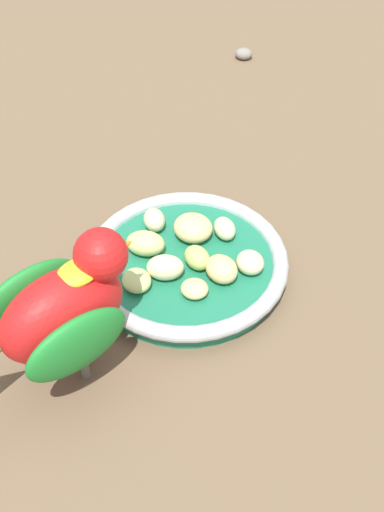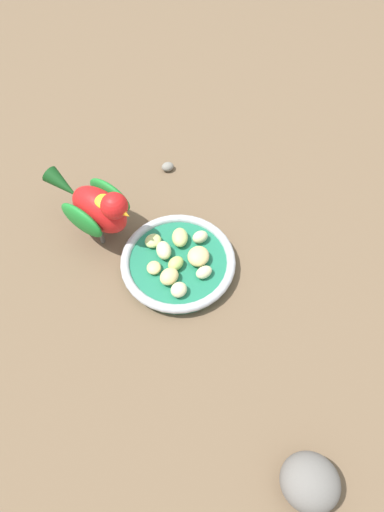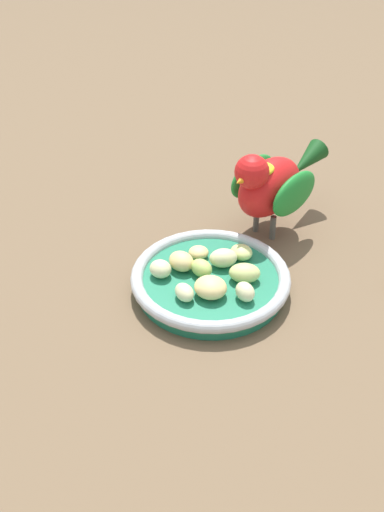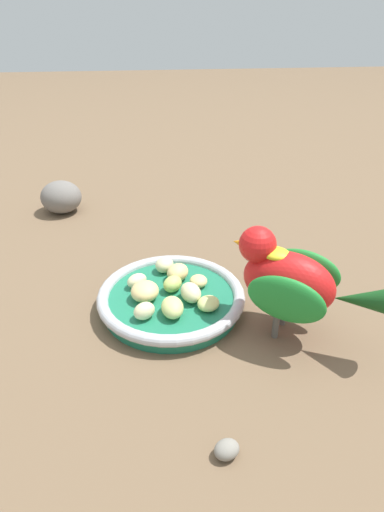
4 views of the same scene
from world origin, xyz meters
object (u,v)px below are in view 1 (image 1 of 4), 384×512
Objects in this scene: apple_piece_0 at (146,243)px; apple_piece_2 at (195,289)px; feeding_bowl at (186,265)px; apple_piece_8 at (250,262)px; apple_piece_3 at (221,270)px; apple_piece_5 at (165,267)px; pebble_1 at (244,54)px; apple_piece_6 at (225,229)px; apple_piece_1 at (193,228)px; apple_piece_9 at (137,280)px; apple_piece_7 at (192,257)px; parrot at (57,312)px; apple_piece_4 at (154,220)px.

apple_piece_2 is at bearing 146.99° from apple_piece_0.
apple_piece_8 is (-0.06, -0.01, 0.02)m from feeding_bowl.
apple_piece_3 is at bearing 170.31° from apple_piece_0.
pebble_1 is (0.03, -0.41, -0.02)m from apple_piece_5.
apple_piece_6 is at bearing -78.19° from apple_piece_3.
apple_piece_1 is 1.12× the size of apple_piece_5.
apple_piece_5 reaches higher than apple_piece_0.
feeding_bowl is 0.04m from apple_piece_1.
apple_piece_0 is at bearing 2.64° from apple_piece_8.
apple_piece_3 is 1.12× the size of apple_piece_9.
apple_piece_7 is 0.15m from parrot.
parrot is (0.09, 0.17, 0.05)m from apple_piece_6.
apple_piece_0 is 0.05m from apple_piece_7.
apple_piece_7 is at bearing 143.07° from apple_piece_4.
feeding_bowl is at bearing -126.86° from apple_piece_9.
parrot is (0.06, 0.13, 0.06)m from feeding_bowl.
apple_piece_6 is at bearing -123.55° from apple_piece_9.
apple_piece_8 is (-0.05, -0.01, -0.00)m from apple_piece_7.
apple_piece_5 is 0.13m from parrot.
apple_piece_0 is at bearing -4.36° from apple_piece_7.
apple_piece_3 is (-0.07, 0.01, 0.00)m from apple_piece_0.
feeding_bowl is 7.02× the size of apple_piece_4.
apple_piece_4 is at bearing -1.78° from apple_piece_1.
apple_piece_0 is at bearing -80.99° from apple_piece_9.
parrot reaches higher than apple_piece_2.
apple_piece_3 is (-0.04, 0.01, 0.02)m from feeding_bowl.
apple_piece_7 is 0.06m from apple_piece_9.
apple_piece_6 reaches higher than pebble_1.
apple_piece_0 is 0.10m from apple_piece_8.
apple_piece_0 is at bearing 90.55° from pebble_1.
apple_piece_4 is (0.00, -0.03, -0.00)m from apple_piece_0.
apple_piece_4 reaches higher than apple_piece_9.
apple_piece_4 is 0.08m from apple_piece_9.
feeding_bowl is at bearing -18.54° from apple_piece_3.
feeding_bowl is at bearing -62.97° from apple_piece_2.
apple_piece_0 and apple_piece_3 have the same top height.
apple_piece_3 is 1.16× the size of apple_piece_6.
apple_piece_5 reaches higher than apple_piece_9.
apple_piece_0 is at bearing 94.85° from apple_piece_4.
apple_piece_9 is (0.02, 0.02, -0.00)m from apple_piece_5.
apple_piece_4 is 0.97× the size of apple_piece_6.
apple_piece_6 is at bearing -119.93° from feeding_bowl.
apple_piece_7 is 1.27× the size of pebble_1.
apple_piece_4 is 1.22× the size of pebble_1.
parrot is at bearing 50.85° from apple_piece_3.
apple_piece_7 is at bearing 175.64° from apple_piece_0.
apple_piece_2 is 0.03m from apple_piece_5.
apple_piece_5 is (0.03, -0.01, 0.00)m from apple_piece_2.
feeding_bowl is 7.04× the size of apple_piece_8.
apple_piece_5 is (-0.03, 0.06, 0.00)m from apple_piece_4.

